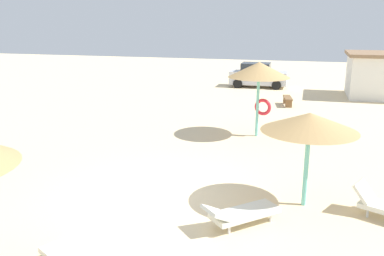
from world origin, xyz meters
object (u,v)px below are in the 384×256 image
lounger_2 (309,129)px  bench_0 (288,100)px  parasol_2 (259,71)px  lounger_5 (240,213)px  beach_cabana (383,75)px  parasol_0 (310,122)px  parked_car (258,76)px

lounger_2 → bench_0: 6.40m
parasol_2 → lounger_2: 3.23m
lounger_5 → beach_cabana: (5.80, 18.86, 1.09)m
parasol_0 → lounger_2: parasol_0 is taller
parasol_0 → lounger_5: (-1.43, -1.55, -1.92)m
parasol_2 → parasol_0: bearing=-72.2°
parasol_0 → lounger_5: parasol_0 is taller
parasol_2 → beach_cabana: 12.81m
lounger_2 → beach_cabana: 11.45m
beach_cabana → bench_0: bearing=-142.0°
lounger_5 → bench_0: (0.32, 14.58, 0.04)m
lounger_5 → beach_cabana: 19.76m
parasol_0 → lounger_5: 2.85m
bench_0 → beach_cabana: bearing=38.0°
parasol_2 → beach_cabana: bearing=59.9°
lounger_5 → parked_car: bearing=95.8°
bench_0 → parasol_2: bearing=-97.7°
beach_cabana → lounger_2: bearing=-112.1°
parasol_2 → bench_0: bearing=82.3°
parasol_0 → parked_car: size_ratio=0.62×
bench_0 → parked_car: bearing=111.5°
parasol_0 → parked_car: (-3.55, 19.22, -1.41)m
parked_car → beach_cabana: 8.17m
beach_cabana → parked_car: bearing=166.5°
parasol_2 → lounger_2: parasol_2 is taller
parasol_0 → beach_cabana: beach_cabana is taller
lounger_2 → beach_cabana: bearing=67.9°
parked_car → bench_0: bearing=-68.5°
parasol_2 → lounger_5: bearing=-85.7°
parasol_2 → bench_0: 7.21m
lounger_5 → bench_0: bearing=88.8°
lounger_2 → parked_car: size_ratio=0.50×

